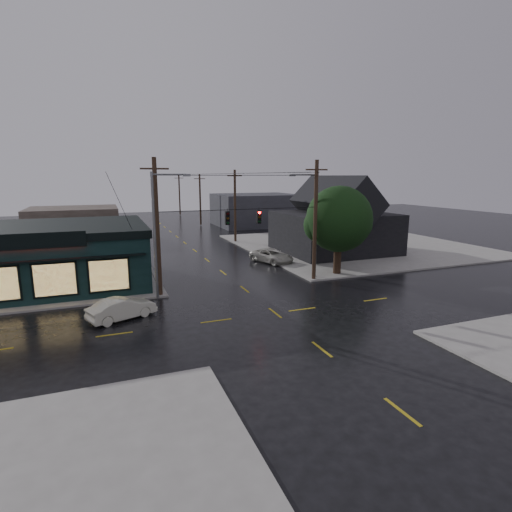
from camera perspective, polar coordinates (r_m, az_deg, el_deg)
name	(u,v)px	position (r m, az deg, el deg)	size (l,w,h in m)	color
ground_plane	(275,313)	(26.52, 2.75, -8.14)	(160.00, 160.00, 0.00)	black
sidewalk_ne	(354,245)	(53.13, 13.81, 1.54)	(28.00, 28.00, 0.15)	gray
pizza_shop	(41,255)	(36.64, -28.36, 0.10)	(16.30, 12.34, 4.90)	black
ne_building	(334,214)	(47.33, 11.15, 5.86)	(12.60, 11.60, 8.75)	black
corner_tree	(339,219)	(36.35, 11.76, 5.15)	(5.90, 5.90, 7.88)	black
utility_pole_nw	(161,296)	(30.86, -13.46, -5.62)	(2.00, 0.32, 10.15)	#302015
utility_pole_ne	(313,280)	(34.89, 8.21, -3.44)	(2.00, 0.32, 10.15)	#302015
utility_pole_far_a	(235,242)	(54.23, -2.96, 1.97)	(2.00, 0.32, 9.65)	#302015
utility_pole_far_b	(201,225)	(73.31, -7.88, 4.34)	(2.00, 0.32, 9.15)	#302015
utility_pole_far_c	(180,215)	(92.77, -10.77, 5.71)	(2.00, 0.32, 9.15)	#302015
span_signal_assembly	(243,217)	(31.24, -1.84, 5.58)	(13.00, 0.48, 1.23)	black
streetlight_nw	(158,299)	(30.16, -13.84, -6.04)	(5.40, 0.30, 9.15)	slate
streetlight_ne	(315,278)	(35.72, 8.36, -3.09)	(5.40, 0.30, 9.15)	slate
bg_building_west	(74,223)	(63.29, -24.57, 4.32)	(12.00, 10.00, 4.40)	#372E28
bg_building_east	(256,210)	(72.96, -0.06, 6.63)	(14.00, 12.00, 5.60)	#2C2C32
sedan_cream	(122,309)	(26.56, -18.60, -7.14)	(1.46, 4.19, 1.38)	beige
suv_silver	(272,256)	(41.46, 2.26, 0.02)	(2.31, 5.00, 1.39)	#BBB9AD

